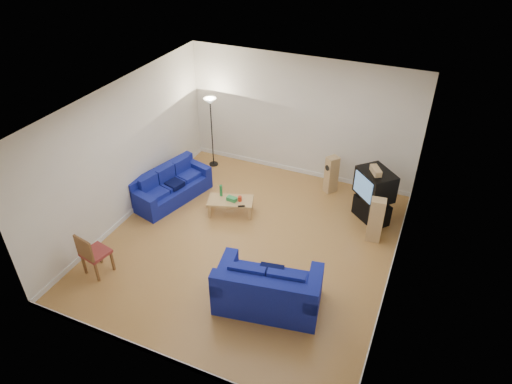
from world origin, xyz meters
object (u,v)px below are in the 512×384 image
at_px(sofa_loveseat, 267,292).
at_px(coffee_table, 231,202).
at_px(sofa_three_seat, 170,188).
at_px(television, 375,184).
at_px(tv_stand, 371,210).

height_order(sofa_loveseat, coffee_table, sofa_loveseat).
height_order(sofa_three_seat, television, television).
bearing_deg(television, coffee_table, -114.87).
distance_m(sofa_loveseat, tv_stand, 3.63).
bearing_deg(sofa_three_seat, coffee_table, 105.50).
xyz_separation_m(sofa_three_seat, television, (4.73, 1.13, 0.66)).
height_order(coffee_table, television, television).
xyz_separation_m(tv_stand, television, (-0.02, 0.02, 0.69)).
distance_m(sofa_three_seat, sofa_loveseat, 4.24).
distance_m(tv_stand, television, 0.69).
bearing_deg(sofa_three_seat, television, 118.64).
bearing_deg(sofa_loveseat, coffee_table, 119.21).
bearing_deg(sofa_loveseat, tv_stand, 60.72).
relative_size(sofa_loveseat, tv_stand, 2.45).
bearing_deg(television, tv_stand, 2.31).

